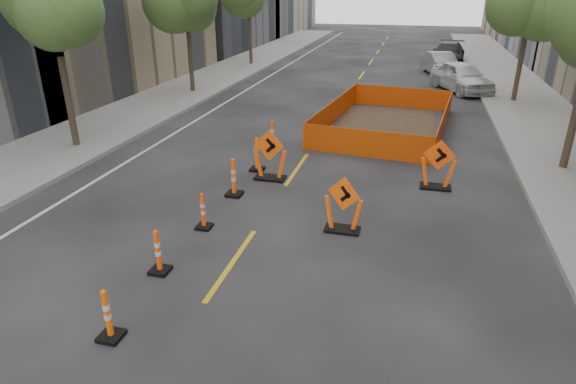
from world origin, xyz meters
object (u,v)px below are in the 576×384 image
(parked_car_near, at_px, (462,77))
(parked_car_far, at_px, (448,53))
(channelizer_7, at_px, (257,154))
(channelizer_6, at_px, (234,177))
(channelizer_8, at_px, (273,135))
(channelizer_4, at_px, (158,251))
(channelizer_5, at_px, (203,211))
(chevron_sign_right, at_px, (438,164))
(chevron_sign_center, at_px, (344,204))
(chevron_sign_left, at_px, (270,155))
(parked_car_mid, at_px, (441,64))
(channelizer_3, at_px, (107,314))

(parked_car_near, relative_size, parked_car_far, 0.91)
(channelizer_7, bearing_deg, channelizer_6, -90.37)
(channelizer_7, bearing_deg, channelizer_8, 92.31)
(channelizer_4, height_order, channelizer_6, channelizer_6)
(channelizer_5, bearing_deg, channelizer_8, 90.44)
(channelizer_4, bearing_deg, chevron_sign_right, 47.32)
(channelizer_6, xyz_separation_m, chevron_sign_center, (3.35, -1.34, 0.16))
(chevron_sign_center, height_order, chevron_sign_right, chevron_sign_right)
(chevron_sign_left, height_order, parked_car_near, parked_car_near)
(channelizer_8, relative_size, chevron_sign_left, 0.71)
(channelizer_4, distance_m, parked_car_mid, 26.91)
(channelizer_3, xyz_separation_m, channelizer_7, (-0.07, 8.34, 0.06))
(chevron_sign_right, xyz_separation_m, parked_car_far, (1.26, 25.30, 0.00))
(channelizer_3, height_order, channelizer_6, channelizer_6)
(channelizer_8, bearing_deg, chevron_sign_right, -20.48)
(channelizer_6, distance_m, chevron_sign_center, 3.61)
(channelizer_3, relative_size, channelizer_8, 0.88)
(channelizer_8, height_order, chevron_sign_left, chevron_sign_left)
(channelizer_4, xyz_separation_m, chevron_sign_center, (3.45, 2.83, 0.22))
(channelizer_3, distance_m, channelizer_4, 2.09)
(chevron_sign_right, bearing_deg, channelizer_6, -158.96)
(chevron_sign_center, bearing_deg, parked_car_near, 101.32)
(channelizer_5, height_order, channelizer_6, channelizer_6)
(channelizer_4, relative_size, parked_car_mid, 0.23)
(channelizer_4, relative_size, channelizer_8, 0.89)
(channelizer_5, bearing_deg, parked_car_mid, 75.44)
(channelizer_4, bearing_deg, parked_car_near, 70.82)
(channelizer_4, bearing_deg, channelizer_3, -84.69)
(parked_car_far, bearing_deg, parked_car_mid, -88.23)
(channelizer_8, height_order, parked_car_near, parked_car_near)
(channelizer_5, relative_size, channelizer_8, 0.84)
(channelizer_6, bearing_deg, chevron_sign_left, 66.69)
(channelizer_4, bearing_deg, parked_car_far, 77.49)
(chevron_sign_left, xyz_separation_m, parked_car_near, (6.57, 15.37, 0.01))
(chevron_sign_right, bearing_deg, channelizer_3, -122.65)
(channelizer_8, relative_size, parked_car_far, 0.22)
(channelizer_7, distance_m, chevron_sign_left, 0.90)
(channelizer_3, relative_size, channelizer_4, 0.98)
(channelizer_7, bearing_deg, channelizer_4, -91.12)
(channelizer_3, xyz_separation_m, channelizer_4, (-0.19, 2.09, 0.01))
(channelizer_6, xyz_separation_m, parked_car_mid, (6.23, 21.98, 0.15))
(chevron_sign_left, height_order, parked_car_mid, chevron_sign_left)
(channelizer_8, xyz_separation_m, parked_car_near, (7.27, 12.68, 0.24))
(channelizer_8, bearing_deg, parked_car_far, 73.30)
(channelizer_3, height_order, channelizer_4, channelizer_4)
(channelizer_5, height_order, parked_car_near, parked_car_near)
(channelizer_7, relative_size, parked_car_near, 0.24)
(channelizer_5, bearing_deg, channelizer_3, -88.52)
(parked_car_far, bearing_deg, chevron_sign_center, -88.32)
(channelizer_7, bearing_deg, chevron_sign_center, -45.78)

